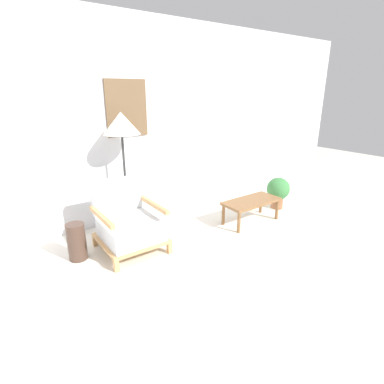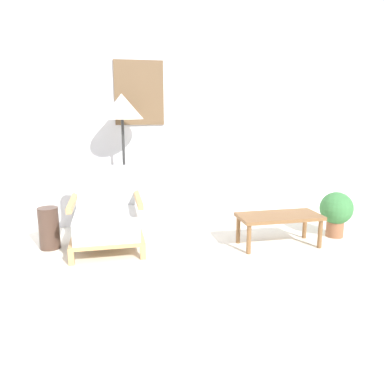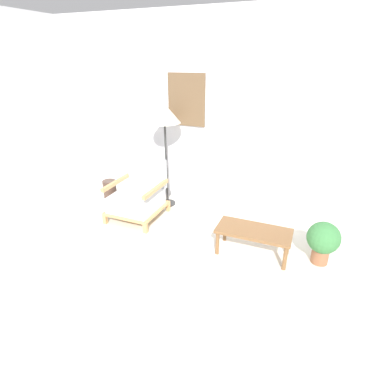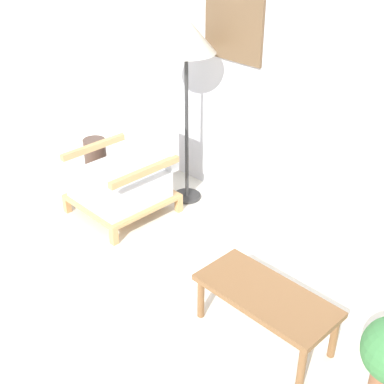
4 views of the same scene
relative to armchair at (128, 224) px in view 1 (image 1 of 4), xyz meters
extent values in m
plane|color=silver|center=(0.90, -1.37, -0.31)|extent=(14.00, 14.00, 0.00)
cube|color=silver|center=(0.90, 0.82, 1.04)|extent=(8.00, 0.06, 2.70)
cube|color=brown|center=(0.42, 0.78, 1.24)|extent=(0.56, 0.02, 0.72)
cube|color=tan|center=(-0.32, -0.37, -0.24)|extent=(0.05, 0.05, 0.13)
cube|color=tan|center=(0.32, -0.37, -0.24)|extent=(0.05, 0.05, 0.13)
cube|color=tan|center=(-0.32, 0.29, -0.24)|extent=(0.05, 0.05, 0.13)
cube|color=tan|center=(0.32, 0.29, -0.24)|extent=(0.05, 0.05, 0.13)
cube|color=tan|center=(0.00, -0.04, -0.16)|extent=(0.69, 0.72, 0.03)
cube|color=silver|center=(0.00, -0.06, -0.04)|extent=(0.61, 0.62, 0.21)
cube|color=silver|center=(0.00, 0.28, 0.27)|extent=(0.61, 0.08, 0.42)
cube|color=tan|center=(-0.31, -0.04, 0.18)|extent=(0.05, 0.66, 0.05)
cube|color=tan|center=(0.31, -0.04, 0.18)|extent=(0.05, 0.66, 0.05)
cylinder|color=#2D2D2D|center=(0.21, 0.49, -0.29)|extent=(0.24, 0.24, 0.03)
cylinder|color=#2D2D2D|center=(0.21, 0.49, 0.34)|extent=(0.03, 0.03, 1.24)
cone|color=beige|center=(0.21, 0.49, 1.09)|extent=(0.46, 0.46, 0.27)
cube|color=brown|center=(1.70, -0.30, 0.00)|extent=(0.83, 0.39, 0.04)
cylinder|color=brown|center=(1.33, -0.46, -0.16)|extent=(0.04, 0.04, 0.29)
cylinder|color=brown|center=(2.08, -0.46, -0.16)|extent=(0.04, 0.04, 0.29)
cylinder|color=brown|center=(1.33, -0.15, -0.16)|extent=(0.04, 0.04, 0.29)
cylinder|color=brown|center=(2.08, -0.15, -0.16)|extent=(0.04, 0.04, 0.29)
cylinder|color=#473328|center=(-0.57, 0.11, -0.10)|extent=(0.20, 0.20, 0.42)
cylinder|color=#935B3D|center=(2.43, -0.17, -0.22)|extent=(0.18, 0.18, 0.17)
sphere|color=#3D7F42|center=(2.43, -0.17, 0.01)|extent=(0.35, 0.35, 0.35)
camera|label=1|loc=(-1.23, -2.99, 1.47)|focal=28.00mm
camera|label=2|loc=(0.07, -3.67, 1.05)|focal=35.00mm
camera|label=3|loc=(2.15, -3.25, 1.79)|focal=28.00mm
camera|label=4|loc=(3.10, -2.26, 2.06)|focal=50.00mm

